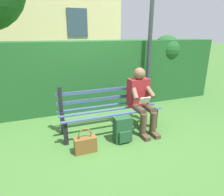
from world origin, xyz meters
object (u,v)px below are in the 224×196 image
Objects in this scene: park_bench at (109,108)px; backpack at (123,130)px; lamp_post at (151,23)px; person_seated at (141,98)px; handbag at (85,144)px.

backpack is at bearing 97.59° from park_bench.
person_seated is at bearing 54.39° from lamp_post.
lamp_post reaches higher than backpack.
person_seated is 2.64× the size of backpack.
person_seated reaches higher than backpack.
person_seated is at bearing -160.08° from handbag.
park_bench is 0.55m from backpack.
handbag is at bearing 37.51° from lamp_post.
backpack is 1.09× the size of handbag.
person_seated is at bearing -147.21° from backpack.
person_seated is 2.88× the size of handbag.
handbag is at bearing 45.40° from park_bench.
park_bench is 4.58× the size of handbag.
handbag is (1.16, 0.42, -0.47)m from person_seated.
lamp_post reaches higher than park_bench.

